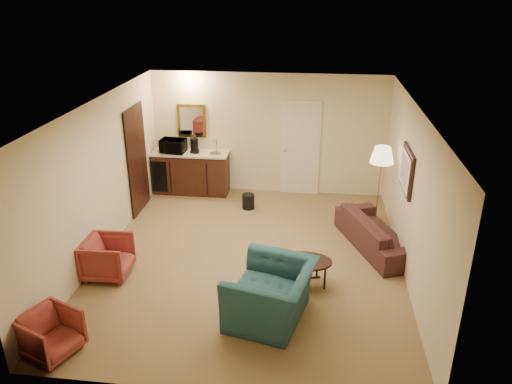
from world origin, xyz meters
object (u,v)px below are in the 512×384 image
Objects in this scene: coffee_table at (305,273)px; microwave at (173,144)px; wetbar_cabinet at (192,172)px; teal_armchair at (271,286)px; waste_bin at (248,201)px; sofa at (378,227)px; floor_lamp at (379,189)px; rose_chair_near at (107,255)px; rose_chair_far at (50,332)px; coffee_maker at (194,146)px.

microwave reaches higher than coffee_table.
teal_armchair reaches higher than wetbar_cabinet.
sofa is at bearing -28.46° from waste_bin.
waste_bin is at bearing -153.64° from teal_armchair.
microwave is (-4.21, 1.28, 0.29)m from floor_lamp.
coffee_table is at bearing 116.80° from sofa.
floor_lamp is at bearing -18.92° from wetbar_cabinet.
rose_chair_near is 3.53m from microwave.
sofa reaches higher than coffee_table.
waste_bin is 0.59× the size of microwave.
teal_armchair reaches higher than rose_chair_near.
rose_chair_far is 5.32m from microwave.
coffee_maker is at bearing 39.29° from sofa.
floor_lamp is 5.23× the size of waste_bin.
sofa is at bearing 48.70° from coffee_table.
rose_chair_near is 3.10m from coffee_table.
wetbar_cabinet is 3.53m from rose_chair_near.
floor_lamp is 4.41m from microwave.
teal_armchair reaches higher than waste_bin.
coffee_maker is (-1.25, 0.71, 0.92)m from waste_bin.
wetbar_cabinet is 1.01× the size of floor_lamp.
floor_lamp is (1.26, 2.10, 0.59)m from coffee_table.
sofa is 4.68m from microwave.
waste_bin is at bearing -28.07° from wetbar_cabinet.
waste_bin is at bearing 0.64° from rose_chair_far.
coffee_table is (3.09, 0.07, -0.13)m from rose_chair_near.
coffee_maker is at bearing -140.61° from teal_armchair.
floor_lamp reaches higher than coffee_table.
floor_lamp is 5.11× the size of coffee_maker.
sofa is 1.83m from coffee_table.
wetbar_cabinet is 5.28× the size of waste_bin.
coffee_maker is at bearing 9.32° from microwave.
coffee_table is 2.52m from floor_lamp.
microwave reaches higher than waste_bin.
coffee_table reaches higher than waste_bin.
wetbar_cabinet reaches higher than rose_chair_far.
coffee_maker is (0.10, -0.01, 0.62)m from wetbar_cabinet.
rose_chair_near reaches higher than coffee_table.
teal_armchair is (2.15, -4.28, 0.07)m from wetbar_cabinet.
rose_chair_near is at bearing -87.10° from microwave.
rose_chair_near is (-0.50, -3.49, -0.11)m from wetbar_cabinet.
coffee_maker is (-2.50, 3.41, 0.85)m from coffee_table.
floor_lamp is (1.70, 2.96, 0.28)m from teal_armchair.
microwave is (-2.96, 3.38, 0.87)m from coffee_table.
waste_bin is (1.85, 4.59, -0.16)m from rose_chair_far.
floor_lamp reaches higher than microwave.
rose_chair_far is 3.63m from coffee_table.
coffee_table is (0.44, 0.86, -0.30)m from teal_armchair.
wetbar_cabinet is 5.16× the size of coffee_maker.
sofa is at bearing 157.15° from teal_armchair.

